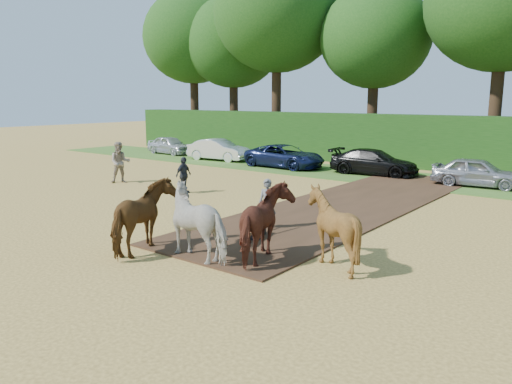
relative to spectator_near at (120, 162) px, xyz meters
The scene contains 9 objects.
ground 10.56m from the spectator_near, 26.94° to the right, with size 120.00×120.00×0.00m, color gold.
earth_strip 11.14m from the spectator_near, 11.62° to the left, with size 4.50×17.00×0.05m, color #472D1C.
grass_verge 13.19m from the spectator_near, 44.58° to the left, with size 50.00×5.00×0.03m, color #38601E.
hedgerow 16.64m from the spectator_near, 55.69° to the left, with size 46.00×1.60×3.00m, color #14380F.
spectator_near is the anchor object (origin of this frame).
spectator_far 4.24m from the spectator_near, ahead, with size 0.89×0.37×1.53m, color #22262D.
plough_team 12.73m from the spectator_near, 24.61° to the right, with size 6.18×5.29×1.86m.
parked_cars 15.00m from the spectator_near, 38.22° to the left, with size 40.89×3.12×1.48m.
treeline 20.23m from the spectator_near, 65.58° to the left, with size 48.70×10.60×14.21m.
Camera 1 is at (9.91, -9.65, 3.93)m, focal length 35.00 mm.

